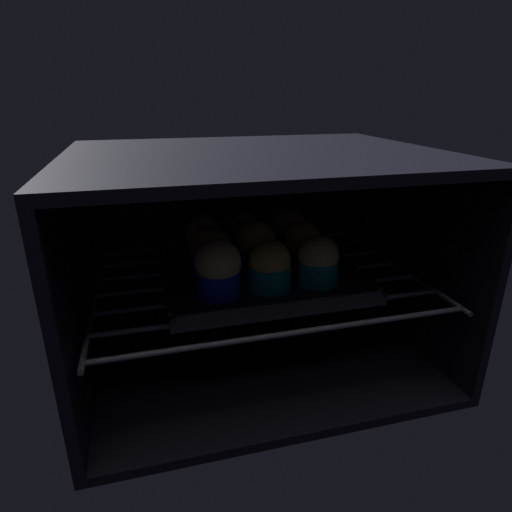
{
  "coord_description": "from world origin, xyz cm",
  "views": [
    {
      "loc": [
        -17.95,
        -44.59,
        44.38
      ],
      "look_at": [
        0.0,
        22.54,
        17.56
      ],
      "focal_mm": 30.08,
      "sensor_mm": 36.0,
      "label": 1
    }
  ],
  "objects_px": {
    "muffin_row0_col2": "(318,261)",
    "muffin_row2_col2": "(288,231)",
    "baking_tray": "(256,271)",
    "muffin_row1_col0": "(210,252)",
    "muffin_row1_col2": "(302,245)",
    "muffin_row0_col1": "(270,267)",
    "muffin_row0_col0": "(218,268)",
    "muffin_row2_col1": "(245,234)",
    "muffin_row2_col0": "(203,238)",
    "muffin_row1_col1": "(255,246)"
  },
  "relations": [
    {
      "from": "muffin_row2_col2",
      "to": "baking_tray",
      "type": "bearing_deg",
      "value": -137.22
    },
    {
      "from": "muffin_row1_col2",
      "to": "muffin_row2_col2",
      "type": "relative_size",
      "value": 0.97
    },
    {
      "from": "baking_tray",
      "to": "muffin_row2_col2",
      "type": "distance_m",
      "value": 0.12
    },
    {
      "from": "muffin_row0_col0",
      "to": "muffin_row1_col0",
      "type": "height_order",
      "value": "muffin_row0_col0"
    },
    {
      "from": "muffin_row0_col2",
      "to": "muffin_row2_col2",
      "type": "distance_m",
      "value": 0.16
    },
    {
      "from": "muffin_row1_col0",
      "to": "muffin_row2_col0",
      "type": "distance_m",
      "value": 0.08
    },
    {
      "from": "muffin_row2_col0",
      "to": "muffin_row2_col1",
      "type": "distance_m",
      "value": 0.08
    },
    {
      "from": "muffin_row0_col0",
      "to": "muffin_row0_col2",
      "type": "bearing_deg",
      "value": 1.03
    },
    {
      "from": "muffin_row0_col1",
      "to": "muffin_row2_col2",
      "type": "relative_size",
      "value": 0.97
    },
    {
      "from": "baking_tray",
      "to": "muffin_row1_col0",
      "type": "xyz_separation_m",
      "value": [
        -0.08,
        -0.0,
        0.04
      ]
    },
    {
      "from": "muffin_row1_col1",
      "to": "muffin_row2_col2",
      "type": "height_order",
      "value": "muffin_row1_col1"
    },
    {
      "from": "muffin_row1_col0",
      "to": "muffin_row2_col1",
      "type": "height_order",
      "value": "muffin_row1_col0"
    },
    {
      "from": "muffin_row0_col2",
      "to": "muffin_row1_col2",
      "type": "relative_size",
      "value": 1.01
    },
    {
      "from": "muffin_row2_col1",
      "to": "muffin_row2_col2",
      "type": "relative_size",
      "value": 0.98
    },
    {
      "from": "muffin_row1_col1",
      "to": "muffin_row2_col2",
      "type": "bearing_deg",
      "value": 41.54
    },
    {
      "from": "baking_tray",
      "to": "muffin_row1_col0",
      "type": "bearing_deg",
      "value": -179.55
    },
    {
      "from": "muffin_row0_col0",
      "to": "muffin_row2_col0",
      "type": "xyz_separation_m",
      "value": [
        0.0,
        0.17,
        -0.01
      ]
    },
    {
      "from": "muffin_row1_col2",
      "to": "muffin_row2_col0",
      "type": "distance_m",
      "value": 0.18
    },
    {
      "from": "muffin_row0_col0",
      "to": "muffin_row0_col2",
      "type": "height_order",
      "value": "muffin_row0_col0"
    },
    {
      "from": "muffin_row1_col0",
      "to": "baking_tray",
      "type": "bearing_deg",
      "value": 0.45
    },
    {
      "from": "muffin_row1_col1",
      "to": "muffin_row1_col2",
      "type": "height_order",
      "value": "muffin_row1_col1"
    },
    {
      "from": "muffin_row0_col0",
      "to": "muffin_row1_col0",
      "type": "relative_size",
      "value": 1.04
    },
    {
      "from": "muffin_row0_col0",
      "to": "muffin_row0_col2",
      "type": "distance_m",
      "value": 0.16
    },
    {
      "from": "baking_tray",
      "to": "muffin_row0_col0",
      "type": "xyz_separation_m",
      "value": [
        -0.08,
        -0.08,
        0.05
      ]
    },
    {
      "from": "muffin_row0_col1",
      "to": "muffin_row0_col2",
      "type": "distance_m",
      "value": 0.08
    },
    {
      "from": "muffin_row0_col2",
      "to": "muffin_row1_col0",
      "type": "xyz_separation_m",
      "value": [
        -0.16,
        0.08,
        0.0
      ]
    },
    {
      "from": "muffin_row0_col0",
      "to": "muffin_row0_col1",
      "type": "relative_size",
      "value": 1.11
    },
    {
      "from": "baking_tray",
      "to": "muffin_row0_col1",
      "type": "height_order",
      "value": "muffin_row0_col1"
    },
    {
      "from": "muffin_row0_col0",
      "to": "muffin_row1_col1",
      "type": "height_order",
      "value": "muffin_row1_col1"
    },
    {
      "from": "baking_tray",
      "to": "muffin_row0_col2",
      "type": "xyz_separation_m",
      "value": [
        0.08,
        -0.08,
        0.04
      ]
    },
    {
      "from": "muffin_row2_col2",
      "to": "muffin_row0_col1",
      "type": "bearing_deg",
      "value": -117.72
    },
    {
      "from": "muffin_row0_col1",
      "to": "muffin_row1_col2",
      "type": "xyz_separation_m",
      "value": [
        0.08,
        0.08,
        -0.0
      ]
    },
    {
      "from": "muffin_row0_col2",
      "to": "muffin_row1_col0",
      "type": "height_order",
      "value": "muffin_row1_col0"
    },
    {
      "from": "muffin_row2_col1",
      "to": "muffin_row1_col2",
      "type": "bearing_deg",
      "value": -45.66
    },
    {
      "from": "muffin_row1_col0",
      "to": "muffin_row2_col0",
      "type": "relative_size",
      "value": 1.05
    },
    {
      "from": "baking_tray",
      "to": "muffin_row2_col0",
      "type": "bearing_deg",
      "value": 134.38
    },
    {
      "from": "muffin_row0_col0",
      "to": "muffin_row2_col0",
      "type": "bearing_deg",
      "value": 89.36
    },
    {
      "from": "baking_tray",
      "to": "muffin_row0_col0",
      "type": "distance_m",
      "value": 0.13
    },
    {
      "from": "baking_tray",
      "to": "muffin_row1_col0",
      "type": "height_order",
      "value": "muffin_row1_col0"
    },
    {
      "from": "baking_tray",
      "to": "muffin_row0_col1",
      "type": "bearing_deg",
      "value": -90.14
    },
    {
      "from": "muffin_row0_col0",
      "to": "muffin_row2_col1",
      "type": "distance_m",
      "value": 0.19
    },
    {
      "from": "baking_tray",
      "to": "muffin_row0_col0",
      "type": "bearing_deg",
      "value": -134.18
    },
    {
      "from": "muffin_row0_col1",
      "to": "muffin_row1_col1",
      "type": "distance_m",
      "value": 0.08
    },
    {
      "from": "muffin_row0_col0",
      "to": "muffin_row2_col2",
      "type": "relative_size",
      "value": 1.08
    },
    {
      "from": "muffin_row1_col0",
      "to": "muffin_row2_col1",
      "type": "distance_m",
      "value": 0.12
    },
    {
      "from": "muffin_row0_col1",
      "to": "muffin_row1_col2",
      "type": "relative_size",
      "value": 1.0
    },
    {
      "from": "muffin_row0_col2",
      "to": "muffin_row0_col0",
      "type": "bearing_deg",
      "value": -178.97
    },
    {
      "from": "muffin_row1_col2",
      "to": "muffin_row2_col2",
      "type": "bearing_deg",
      "value": 90.27
    },
    {
      "from": "muffin_row0_col1",
      "to": "muffin_row2_col2",
      "type": "height_order",
      "value": "muffin_row2_col2"
    },
    {
      "from": "muffin_row1_col1",
      "to": "muffin_row2_col2",
      "type": "xyz_separation_m",
      "value": [
        0.09,
        0.08,
        -0.0
      ]
    }
  ]
}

